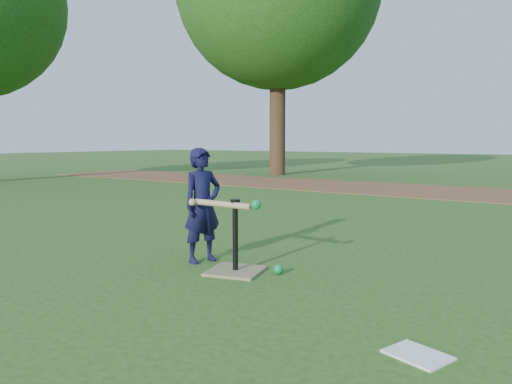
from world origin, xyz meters
The scene contains 7 objects.
ground centered at (0.00, 0.00, 0.00)m, with size 80.00×80.00×0.00m, color #285116.
dirt_strip centered at (0.00, 7.50, 0.01)m, with size 24.00×3.00×0.01m, color brown.
child centered at (-0.35, -0.08, 0.52)m, with size 0.38×0.25×1.03m, color black.
wiffle_ball_ground centered at (0.44, -0.05, 0.04)m, with size 0.08×0.08×0.08m, color #0C8E41.
clipboard centered at (1.87, -0.97, 0.01)m, with size 0.30×0.23×0.01m, color white.
batting_tee centered at (0.12, -0.21, 0.11)m, with size 0.53×0.53×0.61m.
swing_action centered at (0.04, -0.24, 0.57)m, with size 0.73×0.11×0.10m.
Camera 1 is at (2.60, -3.45, 1.10)m, focal length 35.00 mm.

